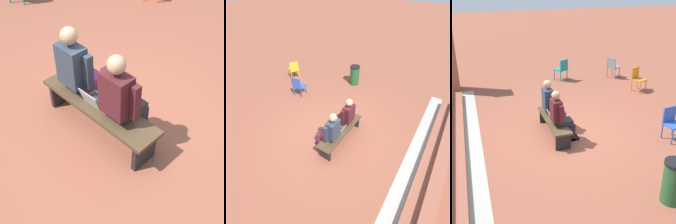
% 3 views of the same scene
% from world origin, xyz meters
% --- Properties ---
extents(ground_plane, '(60.00, 60.00, 0.00)m').
position_xyz_m(ground_plane, '(0.00, 0.00, 0.00)').
color(ground_plane, brown).
extents(bench, '(1.80, 0.44, 0.45)m').
position_xyz_m(bench, '(0.07, 0.34, 0.35)').
color(bench, '#4C3823').
rests_on(bench, ground).
extents(person_student, '(0.55, 0.69, 1.35)m').
position_xyz_m(person_student, '(-0.29, 0.28, 0.72)').
color(person_student, '#232328').
rests_on(person_student, ground).
extents(person_adult, '(0.56, 0.71, 1.37)m').
position_xyz_m(person_adult, '(0.50, 0.28, 0.73)').
color(person_adult, '#7F2D5B').
rests_on(person_adult, ground).
extents(laptop, '(0.32, 0.29, 0.21)m').
position_xyz_m(laptop, '(0.13, 0.36, 0.50)').
color(laptop, '#9EA0A5').
rests_on(laptop, bench).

